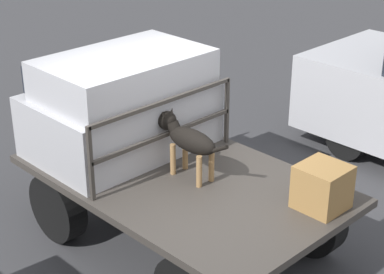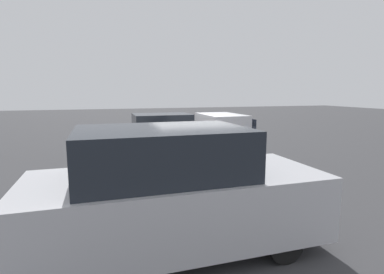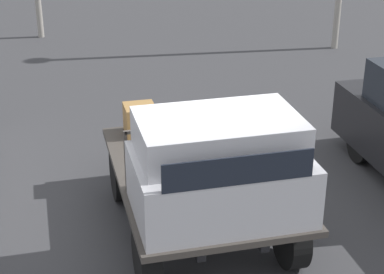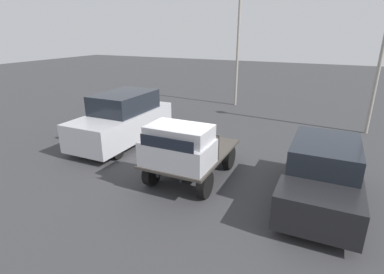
% 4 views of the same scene
% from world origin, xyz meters
% --- Properties ---
extents(ground_plane, '(80.00, 80.00, 0.00)m').
position_xyz_m(ground_plane, '(0.00, 0.00, 0.00)').
color(ground_plane, '#38383A').
extents(flatbed_truck, '(3.44, 2.10, 0.85)m').
position_xyz_m(flatbed_truck, '(0.00, 0.00, 0.61)').
color(flatbed_truck, black).
rests_on(flatbed_truck, ground).
extents(truck_cab, '(1.35, 1.98, 1.13)m').
position_xyz_m(truck_cab, '(0.97, 0.00, 1.39)').
color(truck_cab, '#B7B7BC').
rests_on(truck_cab, flatbed_truck).
extents(truck_headboard, '(0.04, 1.98, 0.80)m').
position_xyz_m(truck_headboard, '(0.26, 0.00, 1.38)').
color(truck_headboard, '#3D3833').
rests_on(truck_headboard, flatbed_truck).
extents(dog, '(1.02, 0.24, 0.67)m').
position_xyz_m(dog, '(-0.01, -0.06, 1.28)').
color(dog, '#9E7547').
rests_on(dog, flatbed_truck).
extents(cargo_crate, '(0.44, 0.44, 0.44)m').
position_xyz_m(cargo_crate, '(-1.40, -0.52, 1.07)').
color(cargo_crate, olive).
rests_on(cargo_crate, flatbed_truck).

